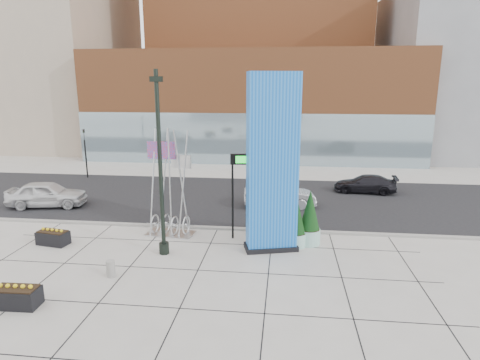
# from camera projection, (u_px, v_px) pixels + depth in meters

# --- Properties ---
(ground) EXTENTS (160.00, 160.00, 0.00)m
(ground) POSITION_uv_depth(u_px,v_px,m) (181.00, 259.00, 18.11)
(ground) COLOR #9E9991
(ground) RESTS_ON ground
(street_asphalt) EXTENTS (80.00, 12.00, 0.02)m
(street_asphalt) POSITION_uv_depth(u_px,v_px,m) (218.00, 198.00, 27.77)
(street_asphalt) COLOR black
(street_asphalt) RESTS_ON ground
(curb_edge) EXTENTS (80.00, 0.30, 0.12)m
(curb_edge) POSITION_uv_depth(u_px,v_px,m) (199.00, 227.00, 21.96)
(curb_edge) COLOR gray
(curb_edge) RESTS_ON ground
(tower_podium) EXTENTS (34.00, 10.00, 11.00)m
(tower_podium) POSITION_uv_depth(u_px,v_px,m) (253.00, 105.00, 42.81)
(tower_podium) COLOR #A0572E
(tower_podium) RESTS_ON ground
(tower_glass_front) EXTENTS (34.00, 0.60, 5.00)m
(tower_glass_front) POSITION_uv_depth(u_px,v_px,m) (248.00, 139.00, 38.87)
(tower_glass_front) COLOR #8CA5B2
(tower_glass_front) RESTS_ON ground
(building_beige_left) EXTENTS (18.00, 20.00, 34.00)m
(building_beige_left) POSITION_uv_depth(u_px,v_px,m) (42.00, 7.00, 49.85)
(building_beige_left) COLOR tan
(building_beige_left) RESTS_ON ground
(blue_pylon) EXTENTS (2.67, 1.69, 8.25)m
(blue_pylon) POSITION_uv_depth(u_px,v_px,m) (272.00, 168.00, 18.30)
(blue_pylon) COLOR blue
(blue_pylon) RESTS_ON ground
(lamp_post) EXTENTS (0.54, 0.46, 8.33)m
(lamp_post) POSITION_uv_depth(u_px,v_px,m) (161.00, 183.00, 17.94)
(lamp_post) COLOR black
(lamp_post) RESTS_ON ground
(public_art_sculpture) EXTENTS (2.58, 1.51, 5.57)m
(public_art_sculpture) POSITION_uv_depth(u_px,v_px,m) (170.00, 208.00, 20.81)
(public_art_sculpture) COLOR silver
(public_art_sculpture) RESTS_ON ground
(concrete_bollard) EXTENTS (0.36, 0.36, 0.69)m
(concrete_bollard) POSITION_uv_depth(u_px,v_px,m) (111.00, 269.00, 16.41)
(concrete_bollard) COLOR gray
(concrete_bollard) RESTS_ON ground
(overhead_street_sign) EXTENTS (2.07, 0.48, 4.38)m
(overhead_street_sign) POSITION_uv_depth(u_px,v_px,m) (248.00, 167.00, 19.63)
(overhead_street_sign) COLOR black
(overhead_street_sign) RESTS_ON ground
(round_planter_east) EXTENTS (1.10, 1.10, 2.75)m
(round_planter_east) POSITION_uv_depth(u_px,v_px,m) (310.00, 219.00, 19.57)
(round_planter_east) COLOR #96CAC0
(round_planter_east) RESTS_ON ground
(round_planter_mid) EXTENTS (0.96, 0.96, 2.41)m
(round_planter_mid) POSITION_uv_depth(u_px,v_px,m) (297.00, 224.00, 19.32)
(round_planter_mid) COLOR #96CAC0
(round_planter_mid) RESTS_ON ground
(round_planter_west) EXTENTS (0.94, 0.94, 2.35)m
(round_planter_west) POSITION_uv_depth(u_px,v_px,m) (263.00, 214.00, 20.94)
(round_planter_west) COLOR #96CAC0
(round_planter_west) RESTS_ON ground
(box_planter_north) EXTENTS (1.61, 0.99, 0.83)m
(box_planter_north) POSITION_uv_depth(u_px,v_px,m) (53.00, 237.00, 19.72)
(box_planter_north) COLOR black
(box_planter_north) RESTS_ON ground
(box_planter_south) EXTENTS (1.59, 0.84, 0.86)m
(box_planter_south) POSITION_uv_depth(u_px,v_px,m) (17.00, 296.00, 14.19)
(box_planter_south) COLOR black
(box_planter_south) RESTS_ON ground
(car_white_west) EXTENTS (5.09, 2.77, 1.64)m
(car_white_west) POSITION_uv_depth(u_px,v_px,m) (47.00, 194.00, 25.71)
(car_white_west) COLOR silver
(car_white_west) RESTS_ON ground
(car_silver_mid) EXTENTS (4.71, 2.13, 1.50)m
(car_silver_mid) POSITION_uv_depth(u_px,v_px,m) (280.00, 196.00, 25.68)
(car_silver_mid) COLOR #9FA1A6
(car_silver_mid) RESTS_ON ground
(car_dark_east) EXTENTS (4.52, 2.20, 1.27)m
(car_dark_east) POSITION_uv_depth(u_px,v_px,m) (365.00, 184.00, 29.12)
(car_dark_east) COLOR black
(car_dark_east) RESTS_ON ground
(traffic_signal) EXTENTS (0.15, 0.18, 4.10)m
(traffic_signal) POSITION_uv_depth(u_px,v_px,m) (85.00, 151.00, 33.38)
(traffic_signal) COLOR black
(traffic_signal) RESTS_ON ground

